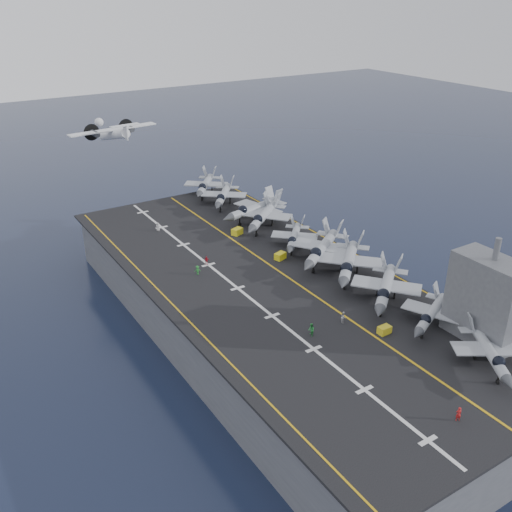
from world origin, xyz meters
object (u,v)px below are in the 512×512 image
island_superstructure (489,290)px  tow_cart_a (384,330)px  fighter_jet_0 (490,351)px  transport_plane (114,135)px

island_superstructure → tow_cart_a: (-10.32, 7.84, -6.95)m
fighter_jet_0 → tow_cart_a: fighter_jet_0 is taller
island_superstructure → transport_plane: transport_plane is taller
tow_cart_a → transport_plane: 76.09m
fighter_jet_0 → tow_cart_a: size_ratio=8.55×
tow_cart_a → transport_plane: bearing=98.7°
island_superstructure → fighter_jet_0: island_superstructure is taller
transport_plane → island_superstructure: bearing=-75.2°
island_superstructure → fighter_jet_0: 8.30m
fighter_jet_0 → tow_cart_a: (-5.86, 12.51, -1.74)m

